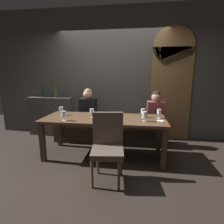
{
  "coord_description": "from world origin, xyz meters",
  "views": [
    {
      "loc": [
        0.57,
        -3.03,
        1.51
      ],
      "look_at": [
        0.14,
        0.05,
        0.84
      ],
      "focal_mm": 28.1,
      "sensor_mm": 36.0,
      "label": 1
    }
  ],
  "objects": [
    {
      "name": "arched_door",
      "position": [
        1.35,
        1.15,
        1.36
      ],
      "size": [
        0.9,
        0.05,
        2.55
      ],
      "color": "olive",
      "rests_on": "ground"
    },
    {
      "name": "diner_redhead",
      "position": [
        -0.48,
        0.69,
        0.81
      ],
      "size": [
        0.36,
        0.24,
        0.76
      ],
      "color": "black",
      "rests_on": "banquette_bench"
    },
    {
      "name": "chair_near_side",
      "position": [
        0.18,
        -0.72,
        0.56
      ],
      "size": [
        0.49,
        0.49,
        0.98
      ],
      "color": "brown",
      "rests_on": "ground"
    },
    {
      "name": "back_counter",
      "position": [
        -1.55,
        1.04,
        0.47
      ],
      "size": [
        1.1,
        0.28,
        0.95
      ],
      "primitive_type": "cube",
      "color": "#413E3A",
      "rests_on": "ground"
    },
    {
      "name": "fork_on_table",
      "position": [
        0.27,
        -0.18,
        0.74
      ],
      "size": [
        0.06,
        0.17,
        0.01
      ],
      "primitive_type": "cube",
      "rotation": [
        0.0,
        0.0,
        -0.26
      ],
      "color": "silver",
      "rests_on": "dining_table"
    },
    {
      "name": "wine_glass_far_right",
      "position": [
        -0.85,
        0.09,
        0.86
      ],
      "size": [
        0.08,
        0.08,
        0.16
      ],
      "color": "silver",
      "rests_on": "dining_table"
    },
    {
      "name": "folded_napkin",
      "position": [
        0.98,
        -0.1,
        0.74
      ],
      "size": [
        0.14,
        0.13,
        0.01
      ],
      "primitive_type": "cube",
      "rotation": [
        0.0,
        0.0,
        -0.36
      ],
      "color": "silver",
      "rests_on": "dining_table"
    },
    {
      "name": "dining_table",
      "position": [
        0.0,
        0.0,
        0.65
      ],
      "size": [
        2.2,
        0.84,
        0.74
      ],
      "color": "#493422",
      "rests_on": "ground"
    },
    {
      "name": "wine_glass_far_left",
      "position": [
        0.98,
        0.1,
        0.85
      ],
      "size": [
        0.08,
        0.08,
        0.16
      ],
      "color": "silver",
      "rests_on": "dining_table"
    },
    {
      "name": "banquette_bench",
      "position": [
        0.0,
        0.7,
        0.23
      ],
      "size": [
        2.5,
        0.44,
        0.45
      ],
      "color": "#312A23",
      "rests_on": "ground"
    },
    {
      "name": "wine_bottle_dark_red",
      "position": [
        -1.74,
        1.04,
        1.07
      ],
      "size": [
        0.08,
        0.08,
        0.33
      ],
      "color": "black",
      "rests_on": "back_counter"
    },
    {
      "name": "espresso_cup",
      "position": [
        0.24,
        0.12,
        0.77
      ],
      "size": [
        0.12,
        0.12,
        0.06
      ],
      "color": "white",
      "rests_on": "dining_table"
    },
    {
      "name": "wine_bottle_pale_label",
      "position": [
        -1.38,
        1.04,
        1.07
      ],
      "size": [
        0.08,
        0.08,
        0.33
      ],
      "color": "#384728",
      "rests_on": "back_counter"
    },
    {
      "name": "wine_glass_near_left",
      "position": [
        -0.22,
        -0.02,
        0.85
      ],
      "size": [
        0.08,
        0.08,
        0.16
      ],
      "color": "silver",
      "rests_on": "dining_table"
    },
    {
      "name": "wine_glass_center_front",
      "position": [
        0.7,
        0.11,
        0.86
      ],
      "size": [
        0.08,
        0.08,
        0.16
      ],
      "color": "silver",
      "rests_on": "dining_table"
    },
    {
      "name": "ground",
      "position": [
        0.0,
        0.0,
        0.0
      ],
      "size": [
        9.0,
        9.0,
        0.0
      ],
      "primitive_type": "plane",
      "color": "black"
    },
    {
      "name": "back_wall_tiled",
      "position": [
        0.0,
        1.22,
        1.5
      ],
      "size": [
        6.0,
        0.12,
        3.0
      ],
      "primitive_type": "cube",
      "color": "#4C4944",
      "rests_on": "ground"
    },
    {
      "name": "wine_glass_near_right",
      "position": [
        -0.64,
        -0.29,
        0.86
      ],
      "size": [
        0.08,
        0.08,
        0.16
      ],
      "color": "silver",
      "rests_on": "dining_table"
    },
    {
      "name": "dessert_plate",
      "position": [
        0.14,
        -0.17,
        0.75
      ],
      "size": [
        0.19,
        0.19,
        0.05
      ],
      "color": "white",
      "rests_on": "dining_table"
    },
    {
      "name": "wine_glass_center_back",
      "position": [
        0.72,
        -0.14,
        0.85
      ],
      "size": [
        0.08,
        0.08,
        0.16
      ],
      "color": "silver",
      "rests_on": "dining_table"
    },
    {
      "name": "diner_bearded",
      "position": [
        0.98,
        0.68,
        0.79
      ],
      "size": [
        0.36,
        0.24,
        0.72
      ],
      "color": "brown",
      "rests_on": "banquette_bench"
    }
  ]
}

